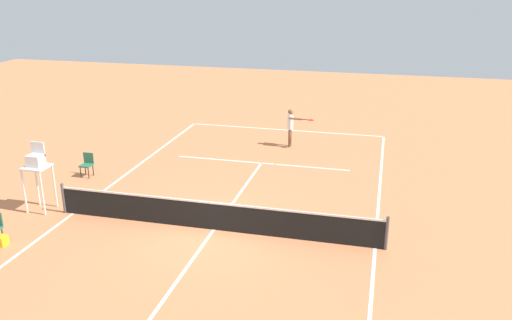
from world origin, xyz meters
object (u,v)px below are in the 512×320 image
Objects in this scene: player_serving at (291,125)px; umpire_chair at (37,166)px; tennis_ball at (276,164)px; courtside_chair_mid at (87,163)px.

umpire_chair is (7.09, 9.14, 0.52)m from player_serving.
player_serving is 26.58× the size of tennis_ball.
courtside_chair_mid is at bearing -47.58° from player_serving.
tennis_ball is 0.03× the size of umpire_chair.
umpire_chair is (6.92, 6.49, 1.57)m from tennis_ball.
courtside_chair_mid is at bearing 24.11° from tennis_ball.
tennis_ball is 9.61m from umpire_chair.
courtside_chair_mid reaches higher than tennis_ball.
umpire_chair is at bearing -34.08° from player_serving.
tennis_ball is (0.18, 2.65, -1.05)m from player_serving.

